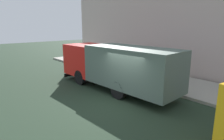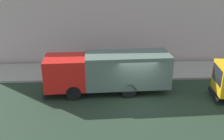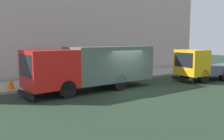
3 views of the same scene
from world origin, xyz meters
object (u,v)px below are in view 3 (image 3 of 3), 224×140
object	(u,v)px
small_flatbed_truck	(202,66)
pedestrian_walking	(39,73)
large_utility_truck	(93,66)
traffic_cone_orange	(10,83)

from	to	relation	value
small_flatbed_truck	pedestrian_walking	xyz separation A→B (m)	(3.85, 11.61, -0.11)
large_utility_truck	pedestrian_walking	xyz separation A→B (m)	(2.28, 2.69, -0.54)
large_utility_truck	small_flatbed_truck	distance (m)	9.07
traffic_cone_orange	small_flatbed_truck	bearing A→B (deg)	-106.79
pedestrian_walking	traffic_cone_orange	world-z (taller)	pedestrian_walking
small_flatbed_truck	traffic_cone_orange	distance (m)	13.94
large_utility_truck	traffic_cone_orange	world-z (taller)	large_utility_truck
large_utility_truck	traffic_cone_orange	bearing A→B (deg)	58.33
small_flatbed_truck	pedestrian_walking	bearing A→B (deg)	78.33
large_utility_truck	pedestrian_walking	bearing A→B (deg)	47.05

